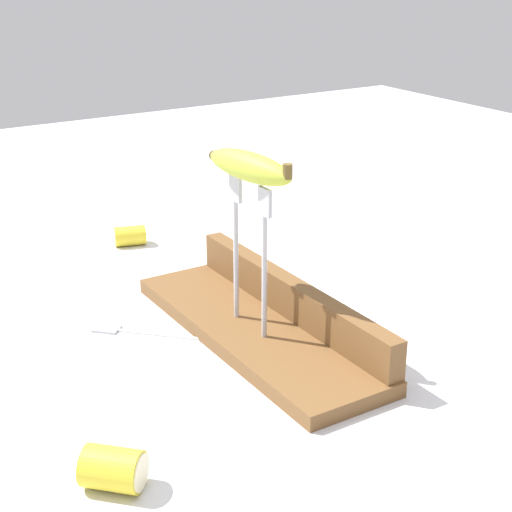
{
  "coord_description": "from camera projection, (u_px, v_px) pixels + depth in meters",
  "views": [
    {
      "loc": [
        0.82,
        -0.52,
        0.5
      ],
      "look_at": [
        0.0,
        0.0,
        0.12
      ],
      "focal_mm": 55.87,
      "sensor_mm": 36.0,
      "label": 1
    }
  ],
  "objects": [
    {
      "name": "ground_plane",
      "position": [
        256.0,
        338.0,
        1.09
      ],
      "size": [
        3.0,
        3.0,
        0.0
      ],
      "primitive_type": "plane",
      "color": "silver"
    },
    {
      "name": "fork_stand_center",
      "position": [
        250.0,
        243.0,
        1.03
      ],
      "size": [
        0.1,
        0.01,
        0.2
      ],
      "color": "#B2B2B7",
      "rests_on": "wooden_board"
    },
    {
      "name": "board_backstop",
      "position": [
        291.0,
        297.0,
        1.1
      ],
      "size": [
        0.44,
        0.03,
        0.05
      ],
      "primitive_type": "cube",
      "color": "brown",
      "rests_on": "wooden_board"
    },
    {
      "name": "banana_chunk_near",
      "position": [
        114.0,
        469.0,
        0.78
      ],
      "size": [
        0.07,
        0.07,
        0.04
      ],
      "color": "yellow",
      "rests_on": "ground"
    },
    {
      "name": "wooden_board",
      "position": [
        256.0,
        331.0,
        1.09
      ],
      "size": [
        0.45,
        0.14,
        0.02
      ],
      "primitive_type": "cube",
      "color": "brown",
      "rests_on": "ground"
    },
    {
      "name": "banana_chunk_far",
      "position": [
        130.0,
        236.0,
        1.42
      ],
      "size": [
        0.05,
        0.06,
        0.04
      ],
      "color": "yellow",
      "rests_on": "ground"
    },
    {
      "name": "banana_raised_center",
      "position": [
        249.0,
        167.0,
        1.0
      ],
      "size": [
        0.16,
        0.06,
        0.04
      ],
      "color": "#B2C138",
      "rests_on": "fork_stand_center"
    },
    {
      "name": "fork_fallen_near",
      "position": [
        136.0,
        331.0,
        1.1
      ],
      "size": [
        0.13,
        0.13,
        0.01
      ],
      "color": "#B2B2B7",
      "rests_on": "ground"
    }
  ]
}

